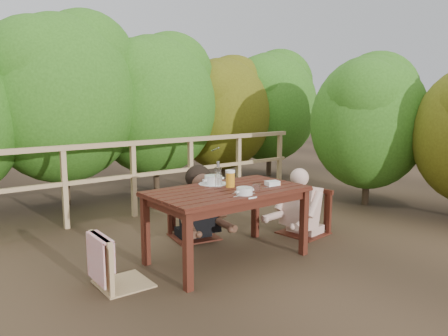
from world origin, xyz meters
TOP-DOWN VIEW (x-y plane):
  - ground at (0.00, 0.00)m, footprint 60.00×60.00m
  - table at (0.00, 0.00)m, footprint 1.49×0.84m
  - chair_left at (-1.06, 0.08)m, footprint 0.44×0.44m
  - chair_far at (0.12, 0.77)m, footprint 0.58×0.58m
  - chair_right at (1.21, 0.10)m, footprint 0.54×0.54m
  - woman at (0.12, 0.79)m, footprint 0.63×0.73m
  - diner_right at (1.24, 0.10)m, footprint 0.69×0.59m
  - railing at (0.00, 2.00)m, footprint 5.60×0.10m
  - hedge_row at (0.40, 3.20)m, footprint 6.60×1.60m
  - shrub_side at (3.20, -0.15)m, footprint 1.40×2.20m
  - soup_near at (-0.04, -0.30)m, footprint 0.25×0.25m
  - soup_far at (0.05, 0.28)m, footprint 0.30×0.30m
  - bread_roll at (0.01, -0.22)m, footprint 0.12×0.09m
  - beer_glass at (0.08, 0.06)m, footprint 0.09×0.09m
  - bottle at (-0.03, 0.10)m, footprint 0.07×0.07m
  - tumbler at (0.15, -0.25)m, footprint 0.07×0.07m
  - butter_tub at (0.46, -0.14)m, footprint 0.15×0.12m

SIDE VIEW (x-z plane):
  - ground at x=0.00m, z-range 0.00..0.00m
  - table at x=0.00m, z-range 0.00..0.69m
  - chair_left at x=-1.06m, z-range 0.00..0.87m
  - chair_right at x=1.21m, z-range 0.00..0.98m
  - chair_far at x=0.12m, z-range 0.00..0.99m
  - railing at x=0.00m, z-range 0.00..1.01m
  - diner_right at x=1.24m, z-range 0.00..1.29m
  - woman at x=0.12m, z-range 0.00..1.29m
  - butter_tub at x=0.46m, z-range 0.69..0.75m
  - bread_roll at x=0.01m, z-range 0.69..0.76m
  - soup_near at x=-0.04m, z-range 0.69..0.77m
  - tumbler at x=0.15m, z-range 0.69..0.77m
  - soup_far at x=0.05m, z-range 0.69..0.79m
  - beer_glass at x=0.08m, z-range 0.69..0.87m
  - bottle at x=-0.03m, z-range 0.69..0.96m
  - shrub_side at x=3.20m, z-range 0.00..2.90m
  - hedge_row at x=0.40m, z-range 0.00..3.80m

